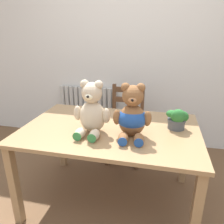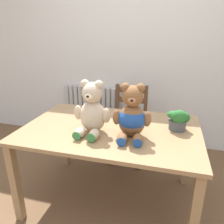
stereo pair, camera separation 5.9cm
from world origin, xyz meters
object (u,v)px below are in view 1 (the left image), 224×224
wooden_chair_behind (126,123)px  potted_plant (177,119)px  teddy_bear_right (132,116)px  teddy_bear_left (92,111)px

wooden_chair_behind → potted_plant: bearing=127.9°
teddy_bear_right → potted_plant: bearing=-153.9°
teddy_bear_left → potted_plant: teddy_bear_left is taller
wooden_chair_behind → teddy_bear_right: bearing=102.1°
wooden_chair_behind → potted_plant: potted_plant is taller
wooden_chair_behind → potted_plant: (0.53, -0.68, 0.37)m
teddy_bear_left → potted_plant: bearing=-160.2°
teddy_bear_right → potted_plant: 0.40m
wooden_chair_behind → teddy_bear_right: size_ratio=2.17×
teddy_bear_left → potted_plant: (0.64, 0.22, -0.09)m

